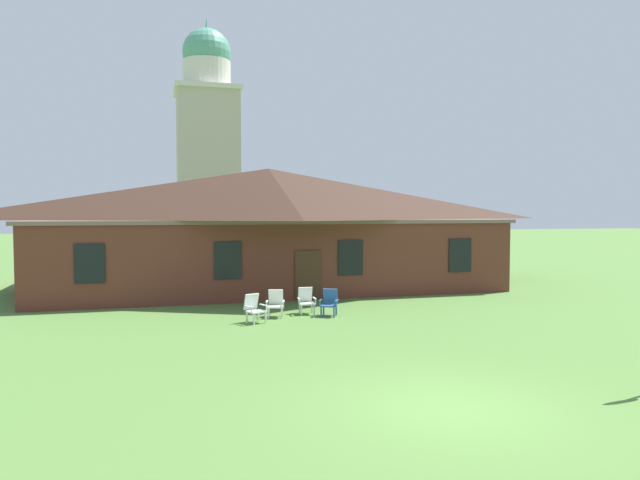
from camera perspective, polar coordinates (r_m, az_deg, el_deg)
The scene contains 7 objects.
ground_plane at distance 11.53m, azimuth 12.83°, elevation -15.99°, with size 200.00×200.00×0.00m, color #517A38.
brick_building at distance 28.74m, azimuth -5.09°, elevation 1.33°, with size 21.60×10.40×5.86m.
dome_tower at distance 48.31m, azimuth -11.05°, elevation 8.86°, with size 5.18×5.18×19.39m.
lawn_chair_by_porch at distance 19.55m, azimuth -6.52°, elevation -6.67°, with size 0.79×0.84×0.96m.
lawn_chair_near_door at distance 20.51m, azimuth -4.42°, elevation -6.21°, with size 0.74×0.78×0.96m.
lawn_chair_left_end at distance 21.10m, azimuth -1.39°, elevation -5.95°, with size 0.67×0.70×0.96m.
lawn_chair_middle at distance 20.68m, azimuth 0.94°, elevation -6.13°, with size 0.82×0.85×0.96m.
Camera 1 is at (-5.23, -9.59, 3.69)m, focal length 32.38 mm.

